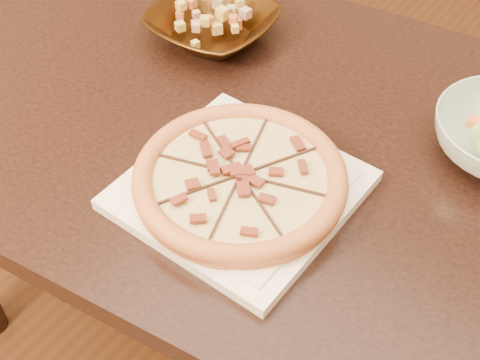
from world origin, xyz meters
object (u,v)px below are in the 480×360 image
Objects in this scene: plate at (240,189)px; pizza at (240,178)px; dining_table at (252,168)px; bronze_bowl at (212,25)px.

pizza is (-0.00, 0.00, 0.02)m from plate.
dining_table is 0.28m from bronze_bowl.
dining_table is at bearing 119.95° from plate.
bronze_bowl is at bearing 144.31° from dining_table.
plate is 0.40m from bronze_bowl.
dining_table is 0.21m from plate.
bronze_bowl is (-0.28, 0.28, -0.01)m from pizza.
pizza reaches higher than dining_table.
pizza is at bearing -45.67° from bronze_bowl.
dining_table is 0.22m from pizza.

